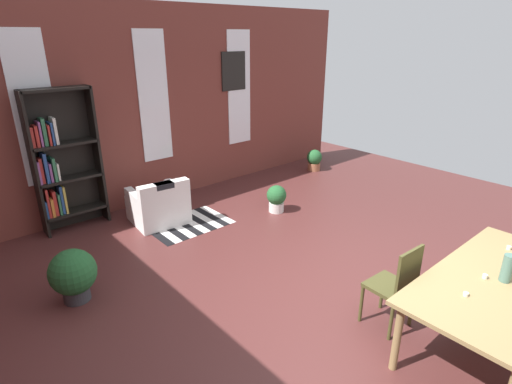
# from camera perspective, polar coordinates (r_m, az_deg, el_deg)

# --- Properties ---
(ground_plane) EXTENTS (11.06, 11.06, 0.00)m
(ground_plane) POSITION_cam_1_polar(r_m,az_deg,el_deg) (4.83, 13.04, -15.29)
(ground_plane) COLOR #502725
(back_wall_brick) EXTENTS (8.97, 0.12, 3.34)m
(back_wall_brick) POSITION_cam_1_polar(r_m,az_deg,el_deg) (7.33, -14.36, 11.53)
(back_wall_brick) COLOR brown
(back_wall_brick) RESTS_ON ground
(window_pane_0) EXTENTS (0.55, 0.02, 2.17)m
(window_pane_0) POSITION_cam_1_polar(r_m,az_deg,el_deg) (6.62, -28.78, 10.08)
(window_pane_0) COLOR white
(window_pane_1) EXTENTS (0.55, 0.02, 2.17)m
(window_pane_1) POSITION_cam_1_polar(r_m,az_deg,el_deg) (7.25, -14.22, 12.78)
(window_pane_1) COLOR white
(window_pane_2) EXTENTS (0.55, 0.02, 2.17)m
(window_pane_2) POSITION_cam_1_polar(r_m,az_deg,el_deg) (8.25, -2.40, 14.35)
(window_pane_2) COLOR white
(dining_table) EXTENTS (2.16, 1.10, 0.73)m
(dining_table) POSITION_cam_1_polar(r_m,az_deg,el_deg) (4.46, 31.40, -11.32)
(dining_table) COLOR #947A4C
(dining_table) RESTS_ON ground
(vase_on_table) EXTENTS (0.10, 0.10, 0.27)m
(vase_on_table) POSITION_cam_1_polar(r_m,az_deg,el_deg) (4.36, 31.89, -9.11)
(vase_on_table) COLOR #4C7266
(vase_on_table) RESTS_ON dining_table
(tealight_candle_0) EXTENTS (0.04, 0.04, 0.03)m
(tealight_candle_0) POSITION_cam_1_polar(r_m,az_deg,el_deg) (4.03, 27.45, -12.66)
(tealight_candle_0) COLOR silver
(tealight_candle_0) RESTS_ON dining_table
(tealight_candle_1) EXTENTS (0.04, 0.04, 0.04)m
(tealight_candle_1) POSITION_cam_1_polar(r_m,az_deg,el_deg) (5.03, 32.04, -6.67)
(tealight_candle_1) COLOR silver
(tealight_candle_1) RESTS_ON dining_table
(tealight_candle_2) EXTENTS (0.04, 0.04, 0.04)m
(tealight_candle_2) POSITION_cam_1_polar(r_m,az_deg,el_deg) (4.36, 29.55, -10.31)
(tealight_candle_2) COLOR silver
(tealight_candle_2) RESTS_ON dining_table
(dining_chair_far_left) EXTENTS (0.42, 0.42, 0.95)m
(dining_chair_far_left) POSITION_cam_1_polar(r_m,az_deg,el_deg) (4.36, 19.14, -12.19)
(dining_chair_far_left) COLOR #434120
(dining_chair_far_left) RESTS_ON ground
(bookshelf_tall) EXTENTS (0.95, 0.28, 2.15)m
(bookshelf_tall) POSITION_cam_1_polar(r_m,az_deg,el_deg) (6.67, -25.81, 3.71)
(bookshelf_tall) COLOR black
(bookshelf_tall) RESTS_ON ground
(armchair_white) EXTENTS (0.88, 0.88, 0.75)m
(armchair_white) POSITION_cam_1_polar(r_m,az_deg,el_deg) (6.66, -13.51, -1.91)
(armchair_white) COLOR white
(armchair_white) RESTS_ON ground
(potted_plant_by_shelf) EXTENTS (0.33, 0.33, 0.47)m
(potted_plant_by_shelf) POSITION_cam_1_polar(r_m,az_deg,el_deg) (6.87, 2.90, -0.81)
(potted_plant_by_shelf) COLOR silver
(potted_plant_by_shelf) RESTS_ON ground
(potted_plant_corner) EXTENTS (0.52, 0.52, 0.63)m
(potted_plant_corner) POSITION_cam_1_polar(r_m,az_deg,el_deg) (5.04, -24.37, -10.46)
(potted_plant_corner) COLOR #333338
(potted_plant_corner) RESTS_ON ground
(potted_plant_window) EXTENTS (0.33, 0.33, 0.47)m
(potted_plant_window) POSITION_cam_1_polar(r_m,az_deg,el_deg) (9.10, 8.21, 4.54)
(potted_plant_window) COLOR #9E6042
(potted_plant_window) RESTS_ON ground
(striped_rug) EXTENTS (1.25, 0.87, 0.01)m
(striped_rug) POSITION_cam_1_polar(r_m,az_deg,el_deg) (6.59, -9.47, -4.46)
(striped_rug) COLOR black
(striped_rug) RESTS_ON ground
(framed_picture) EXTENTS (0.56, 0.03, 0.72)m
(framed_picture) POSITION_cam_1_polar(r_m,az_deg,el_deg) (8.13, -3.19, 16.64)
(framed_picture) COLOR black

